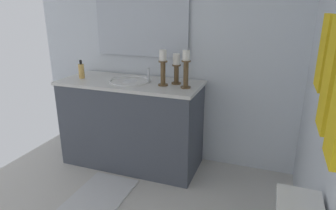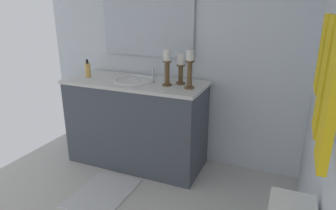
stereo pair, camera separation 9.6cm
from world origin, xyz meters
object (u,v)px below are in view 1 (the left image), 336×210
at_px(candle_holder_tall, 186,68).
at_px(bath_mat, 101,195).
at_px(sink_basin, 130,85).
at_px(soap_bottle, 81,71).
at_px(towel_near_vanity, 324,52).
at_px(mirror, 141,23).
at_px(vanity_cabinet, 132,123).
at_px(candle_holder_mid, 163,67).
at_px(towel_center, 331,76).
at_px(candle_holder_short, 176,68).

distance_m(candle_holder_tall, bath_mat, 1.31).
bearing_deg(sink_basin, soap_bottle, -85.11).
bearing_deg(towel_near_vanity, mirror, -126.87).
xyz_separation_m(vanity_cabinet, towel_near_vanity, (0.85, 1.50, 0.90)).
distance_m(vanity_cabinet, bath_mat, 0.76).
height_order(candle_holder_mid, towel_center, towel_center).
bearing_deg(soap_bottle, sink_basin, 94.89).
height_order(mirror, candle_holder_tall, mirror).
distance_m(mirror, towel_near_vanity, 1.88).
bearing_deg(candle_holder_short, candle_holder_mid, -42.74).
height_order(mirror, towel_center, mirror).
bearing_deg(candle_holder_short, towel_center, 41.78).
bearing_deg(candle_holder_mid, bath_mat, -30.91).
bearing_deg(soap_bottle, candle_holder_mid, 90.54).
bearing_deg(vanity_cabinet, mirror, 179.99).
height_order(sink_basin, bath_mat, sink_basin).
relative_size(candle_holder_tall, towel_near_vanity, 0.92).
height_order(vanity_cabinet, candle_holder_short, candle_holder_short).
bearing_deg(soap_bottle, towel_near_vanity, 68.25).
relative_size(sink_basin, mirror, 0.41).
bearing_deg(vanity_cabinet, bath_mat, 0.00).
relative_size(candle_holder_short, bath_mat, 0.46).
bearing_deg(vanity_cabinet, sink_basin, 90.00).
distance_m(candle_holder_short, towel_near_vanity, 1.43).
bearing_deg(soap_bottle, bath_mat, 41.27).
height_order(sink_basin, mirror, mirror).
bearing_deg(vanity_cabinet, towel_center, 53.33).
height_order(towel_near_vanity, towel_center, same).
height_order(vanity_cabinet, candle_holder_tall, candle_holder_tall).
bearing_deg(sink_basin, candle_holder_short, 98.24).
bearing_deg(bath_mat, mirror, 180.00).
height_order(vanity_cabinet, candle_holder_mid, candle_holder_mid).
distance_m(candle_holder_short, towel_center, 1.61).
relative_size(mirror, candle_holder_mid, 3.06).
height_order(candle_holder_tall, towel_center, towel_center).
distance_m(candle_holder_tall, towel_center, 1.44).
relative_size(vanity_cabinet, candle_holder_tall, 4.19).
bearing_deg(towel_near_vanity, sink_basin, -119.42).
relative_size(candle_holder_mid, towel_center, 0.68).
bearing_deg(towel_near_vanity, bath_mat, -98.38).
bearing_deg(bath_mat, candle_holder_tall, 135.42).
xyz_separation_m(vanity_cabinet, candle_holder_tall, (0.05, 0.57, 0.61)).
xyz_separation_m(towel_near_vanity, towel_center, (0.27, 0.00, -0.06)).
distance_m(sink_basin, towel_center, 1.92).
height_order(vanity_cabinet, towel_center, towel_center).
distance_m(sink_basin, candle_holder_tall, 0.61).
distance_m(vanity_cabinet, candle_holder_mid, 0.70).
relative_size(candle_holder_tall, towel_center, 0.70).
relative_size(vanity_cabinet, towel_center, 2.93).
distance_m(vanity_cabinet, towel_near_vanity, 1.94).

